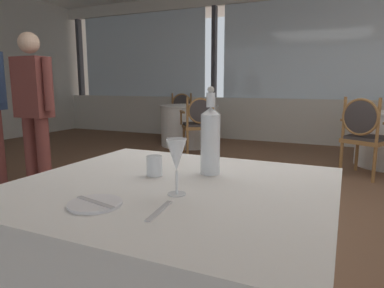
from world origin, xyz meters
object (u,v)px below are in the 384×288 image
(wine_glass, at_px, (176,156))
(diner_person_0, at_px, (34,105))
(water_bottle, at_px, (210,139))
(dining_chair_0_1, at_px, (182,112))
(side_plate, at_px, (95,204))
(water_tumbler, at_px, (154,166))
(dining_chair_2_0, at_px, (364,131))
(dining_chair_0_0, at_px, (199,121))

(wine_glass, height_order, diner_person_0, diner_person_0)
(water_bottle, distance_m, dining_chair_0_1, 5.84)
(side_plate, height_order, diner_person_0, diner_person_0)
(side_plate, distance_m, water_bottle, 0.57)
(water_bottle, xyz_separation_m, wine_glass, (-0.00, -0.31, -0.02))
(water_tumbler, distance_m, dining_chair_0_1, 5.86)
(dining_chair_0_1, height_order, dining_chair_2_0, dining_chair_2_0)
(dining_chair_0_0, distance_m, dining_chair_0_1, 1.93)
(wine_glass, relative_size, dining_chair_2_0, 0.20)
(wine_glass, height_order, dining_chair_2_0, dining_chair_2_0)
(dining_chair_0_0, relative_size, dining_chair_2_0, 0.95)
(diner_person_0, bearing_deg, water_tumbler, 60.02)
(water_bottle, bearing_deg, wine_glass, -90.53)
(dining_chair_0_1, bearing_deg, dining_chair_2_0, 26.00)
(dining_chair_2_0, bearing_deg, side_plate, -166.41)
(wine_glass, bearing_deg, water_tumbler, 136.88)
(dining_chair_0_0, bearing_deg, side_plate, 165.24)
(wine_glass, xyz_separation_m, dining_chair_2_0, (0.72, 3.52, -0.31))
(water_tumbler, height_order, diner_person_0, diner_person_0)
(side_plate, relative_size, water_bottle, 0.46)
(wine_glass, distance_m, dining_chair_2_0, 3.61)
(water_bottle, height_order, dining_chair_2_0, water_bottle)
(wine_glass, bearing_deg, side_plate, -132.64)
(water_bottle, height_order, water_tumbler, water_bottle)
(water_bottle, distance_m, dining_chair_0_0, 3.94)
(water_tumbler, distance_m, diner_person_0, 2.51)
(dining_chair_0_0, bearing_deg, dining_chair_2_0, -132.88)
(diner_person_0, bearing_deg, water_bottle, 64.61)
(dining_chair_2_0, bearing_deg, diner_person_0, 151.11)
(dining_chair_0_1, distance_m, dining_chair_2_0, 3.92)
(diner_person_0, bearing_deg, dining_chair_0_1, -174.96)
(side_plate, distance_m, wine_glass, 0.31)
(side_plate, xyz_separation_m, diner_person_0, (-2.17, 1.67, 0.17))
(wine_glass, distance_m, dining_chair_0_0, 4.22)
(dining_chair_2_0, height_order, diner_person_0, diner_person_0)
(dining_chair_0_1, bearing_deg, dining_chair_0_0, 0.00)
(side_plate, relative_size, diner_person_0, 0.11)
(dining_chair_0_0, bearing_deg, water_tumbler, 166.90)
(wine_glass, bearing_deg, dining_chair_2_0, 78.41)
(water_bottle, relative_size, wine_glass, 1.88)
(side_plate, relative_size, dining_chair_0_0, 0.18)
(dining_chair_0_1, relative_size, dining_chair_2_0, 0.96)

